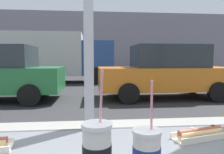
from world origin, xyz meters
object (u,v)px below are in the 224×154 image
soda_cup_left (147,151)px  box_truck (54,56)px  hotdog_tray_near (200,133)px  parked_car_orange (166,72)px  soda_cup_right (97,151)px

soda_cup_left → box_truck: (-2.34, 11.54, 0.48)m
hotdog_tray_near → box_truck: (-2.65, 11.28, 0.53)m
parked_car_orange → soda_cup_right: bearing=-111.7°
box_truck → soda_cup_right: bearing=-79.3°
box_truck → hotdog_tray_near: bearing=-76.8°
soda_cup_left → box_truck: box_truck is taller
hotdog_tray_near → parked_car_orange: size_ratio=0.06×
soda_cup_right → box_truck: (-2.18, 11.57, 0.46)m
parked_car_orange → soda_cup_left: bearing=-110.5°
soda_cup_right → hotdog_tray_near: soda_cup_right is taller
soda_cup_right → parked_car_orange: bearing=68.3°
soda_cup_left → parked_car_orange: size_ratio=0.07×
hotdog_tray_near → parked_car_orange: (2.03, 6.02, -0.10)m
soda_cup_left → soda_cup_right: (-0.16, -0.02, 0.02)m
hotdog_tray_near → box_truck: bearing=103.2°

